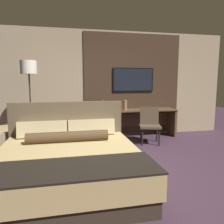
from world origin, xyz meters
TOP-DOWN VIEW (x-y plane):
  - ground_plane at (0.00, 0.00)m, footprint 16.00×16.00m
  - wall_back_tv_panel at (0.15, 2.59)m, footprint 7.20×0.09m
  - bed at (-0.82, -0.10)m, footprint 2.03×2.10m
  - desk at (0.96, 2.30)m, footprint 2.16×0.54m
  - tv at (0.96, 2.52)m, footprint 1.13×0.04m
  - desk_chair at (1.13, 1.69)m, footprint 0.59×0.59m
  - armchair_by_window at (-2.05, 1.27)m, footprint 1.06×1.07m
  - floor_lamp at (-1.59, 1.78)m, footprint 0.34×0.34m
  - vase_tall at (0.65, 2.18)m, footprint 0.10×0.10m
  - vase_short at (0.09, 2.36)m, footprint 0.10×0.10m
  - book at (1.26, 2.31)m, footprint 0.26×0.22m

SIDE VIEW (x-z plane):
  - ground_plane at x=0.00m, z-range 0.00..0.00m
  - armchair_by_window at x=-2.05m, z-range -0.13..0.68m
  - bed at x=-0.82m, z-range -0.25..0.87m
  - desk_chair at x=1.13m, z-range 0.08..0.95m
  - desk at x=0.96m, z-range 0.15..0.90m
  - book at x=1.26m, z-range 0.75..0.78m
  - vase_tall at x=0.65m, z-range 0.75..1.01m
  - vase_short at x=0.09m, z-range 0.75..1.03m
  - wall_back_tv_panel at x=0.15m, z-range 0.00..2.80m
  - tv at x=0.96m, z-range 1.21..1.85m
  - floor_lamp at x=-1.59m, z-range 0.66..2.58m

